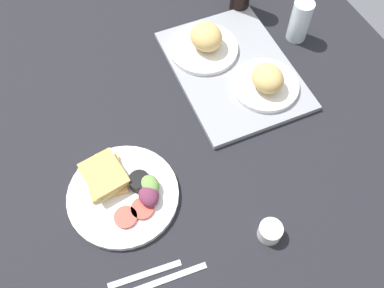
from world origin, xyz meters
The scene contains 9 objects.
ground_plane centered at (0.00, 0.00, -1.50)cm, with size 190.00×150.00×3.00cm, color black.
serving_tray centered at (-18.24, 25.52, 0.80)cm, with size 45.00×33.00×1.60cm, color gray.
bread_plate_near centered at (-28.39, 20.97, 4.64)cm, with size 20.82×20.82×8.67cm.
bread_plate_far centered at (-7.81, 30.32, 4.45)cm, with size 19.22×19.22×8.17cm.
plate_with_salad centered at (6.03, -17.37, 1.75)cm, with size 27.53×27.53×5.40cm.
drinking_glass centered at (-22.78, 50.08, 6.59)cm, with size 6.17×6.17×13.18cm, color silver.
espresso_cup centered at (30.01, 10.28, 2.00)cm, with size 5.60×5.60×4.00cm, color silver.
fork centered at (26.69, -19.78, 0.25)cm, with size 17.00×1.40×0.50cm, color #B7B7BC.
knife centered at (29.69, -15.78, 0.25)cm, with size 19.00×1.40×0.50cm, color #B7B7BC.
Camera 1 is at (52.13, -19.65, 95.54)cm, focal length 39.04 mm.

